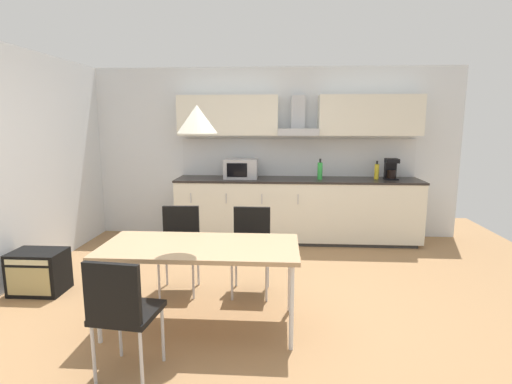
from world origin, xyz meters
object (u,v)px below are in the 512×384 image
microwave (241,169)px  chair_near_left (121,307)px  coffee_maker (391,169)px  bottle_yellow (377,171)px  guitar_amp (39,272)px  chair_far_left (180,240)px  pendant_lamp (197,119)px  chair_far_right (251,241)px  bottle_green (320,171)px  dining_table (200,250)px

microwave → chair_near_left: 3.42m
coffee_maker → bottle_yellow: 0.20m
guitar_amp → chair_far_left: bearing=7.5°
coffee_maker → pendant_lamp: 3.50m
microwave → chair_near_left: (-0.46, -3.34, -0.53)m
chair_far_right → guitar_amp: chair_far_right is taller
coffee_maker → guitar_amp: (-4.04, -2.04, -0.86)m
coffee_maker → chair_far_right: size_ratio=0.34×
microwave → pendant_lamp: bearing=-91.8°
chair_far_left → pendant_lamp: bearing=-63.8°
bottle_green → bottle_yellow: 0.82m
bottle_yellow → pendant_lamp: pendant_lamp is taller
coffee_maker → chair_near_left: bearing=-127.8°
microwave → chair_far_right: (0.29, -1.82, -0.53)m
coffee_maker → chair_near_left: size_ratio=0.34×
guitar_amp → pendant_lamp: pendant_lamp is taller
microwave → coffee_maker: coffee_maker is taller
bottle_yellow → guitar_amp: (-3.84, -2.04, -0.82)m
dining_table → bottle_green: bearing=64.3°
microwave → guitar_amp: bearing=-133.2°
bottle_green → chair_near_left: bottle_green is taller
dining_table → chair_near_left: size_ratio=1.89×
bottle_yellow → chair_far_right: (-1.66, -1.85, -0.51)m
bottle_green → bottle_yellow: (0.81, 0.07, -0.01)m
bottle_green → coffee_maker: bearing=4.0°
chair_near_left → coffee_maker: bearing=52.2°
dining_table → guitar_amp: (-1.81, 0.57, -0.46)m
bottle_green → dining_table: bottle_green is taller
pendant_lamp → dining_table: bearing=90.0°
coffee_maker → bottle_green: size_ratio=1.01×
chair_near_left → chair_far_left: bearing=89.8°
coffee_maker → dining_table: coffee_maker is taller
dining_table → chair_near_left: 0.86m
dining_table → guitar_amp: 1.95m
guitar_amp → pendant_lamp: size_ratio=1.62×
bottle_yellow → dining_table: size_ratio=0.16×
chair_far_left → pendant_lamp: 1.49m
dining_table → chair_far_left: size_ratio=1.89×
pendant_lamp → chair_near_left: bearing=-116.5°
chair_near_left → dining_table: bearing=63.5°
coffee_maker → chair_far_left: coffee_maker is taller
guitar_amp → chair_near_left: bearing=-43.0°
bottle_yellow → chair_far_left: (-2.41, -1.85, -0.51)m
chair_far_left → bottle_yellow: bearing=37.5°
chair_near_left → bottle_yellow: bearing=54.4°
dining_table → chair_far_right: (0.37, 0.76, -0.15)m
bottle_green → guitar_amp: size_ratio=0.57×
chair_far_left → guitar_amp: 1.48m
bottle_yellow → chair_far_right: 2.54m
bottle_yellow → pendant_lamp: (-2.03, -2.61, 0.72)m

